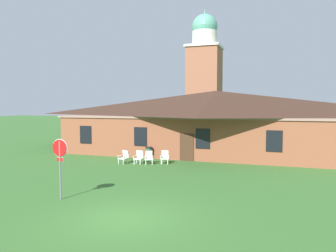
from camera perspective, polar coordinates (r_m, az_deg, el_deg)
The scene contains 9 objects.
ground_plane at distance 12.76m, azimuth -7.67°, elevation -15.86°, with size 200.00×200.00×0.00m, color #336028.
brick_building at distance 29.33m, azimuth 8.35°, elevation 0.83°, with size 26.58×10.40×5.56m.
dome_tower at distance 50.72m, azimuth 6.42°, elevation 8.65°, with size 5.18×5.18×19.05m.
stop_sign at distance 15.39m, azimuth -18.49°, elevation -5.13°, with size 0.81×0.07×2.75m.
lawn_chair_by_porch at distance 24.02m, azimuth -7.74°, elevation -5.38°, with size 0.73×0.78×0.96m.
lawn_chair_near_door at distance 23.81m, azimuth -5.14°, elevation -5.45°, with size 0.66×0.69×0.96m.
lawn_chair_left_end at distance 23.62m, azimuth -3.38°, elevation -5.51°, with size 0.79×0.83×0.96m.
lawn_chair_middle at distance 23.78m, azimuth -0.57°, elevation -5.44°, with size 0.74×0.79×0.96m.
trash_bin at distance 25.70m, azimuth -3.41°, elevation -4.77°, with size 0.56×0.56×0.98m.
Camera 1 is at (5.44, -10.73, 4.25)m, focal length 34.64 mm.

